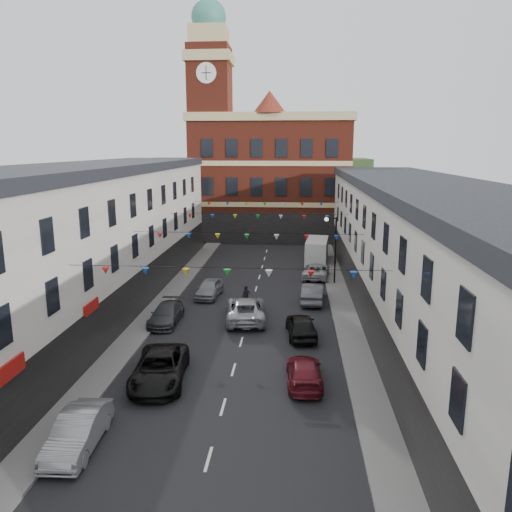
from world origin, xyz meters
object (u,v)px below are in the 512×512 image
(street_lamp, at_px, (333,241))
(car_right_f, at_px, (316,271))
(car_right_c, at_px, (304,372))
(car_left_c, at_px, (160,368))
(car_left_d, at_px, (166,314))
(white_van, at_px, (317,251))
(pedestrian, at_px, (246,297))
(car_right_d, at_px, (301,325))
(car_right_e, at_px, (313,293))
(car_left_e, at_px, (209,288))
(moving_car, at_px, (246,309))
(car_left_b, at_px, (78,431))

(street_lamp, relative_size, car_right_f, 1.21)
(street_lamp, height_order, car_right_c, street_lamp)
(street_lamp, xyz_separation_m, car_left_c, (-10.15, -19.72, -3.13))
(car_left_d, relative_size, white_van, 0.82)
(car_left_c, xyz_separation_m, car_right_c, (7.41, 0.42, -0.14))
(pedestrian, bearing_deg, car_right_c, -72.31)
(car_right_d, height_order, car_right_e, car_right_e)
(car_left_e, height_order, moving_car, moving_car)
(car_left_d, relative_size, car_right_c, 1.04)
(car_left_e, height_order, car_right_c, car_left_e)
(car_right_f, bearing_deg, street_lamp, 128.23)
(car_right_c, height_order, car_right_d, car_right_d)
(car_right_c, height_order, moving_car, moving_car)
(street_lamp, xyz_separation_m, car_left_d, (-12.05, -11.00, -3.25))
(street_lamp, bearing_deg, car_left_b, -114.84)
(car_left_c, bearing_deg, car_left_b, -111.85)
(car_right_d, distance_m, car_right_f, 14.96)
(car_left_c, height_order, car_right_f, car_left_c)
(car_left_d, distance_m, car_right_d, 9.40)
(street_lamp, bearing_deg, pedestrian, -134.20)
(pedestrian, bearing_deg, car_right_d, -55.42)
(car_left_c, bearing_deg, street_lamp, 57.12)
(car_left_c, xyz_separation_m, car_left_e, (-0.00, 15.13, -0.05))
(car_right_e, xyz_separation_m, pedestrian, (-5.05, -1.74, 0.08))
(car_left_d, xyz_separation_m, car_right_c, (9.31, -8.30, -0.02))
(white_van, xyz_separation_m, pedestrian, (-5.96, -15.77, -0.39))
(car_left_b, distance_m, white_van, 36.03)
(car_left_d, bearing_deg, car_right_d, -11.04)
(car_left_b, bearing_deg, pedestrian, 72.58)
(street_lamp, xyz_separation_m, pedestrian, (-6.91, -7.10, -3.07))
(white_van, bearing_deg, car_left_d, -113.41)
(car_left_d, height_order, car_right_d, car_right_d)
(car_left_d, bearing_deg, car_left_c, -77.80)
(car_left_c, relative_size, car_right_d, 1.27)
(car_left_b, distance_m, moving_car, 16.59)
(car_right_d, relative_size, moving_car, 0.77)
(street_lamp, distance_m, car_left_b, 28.45)
(car_right_e, relative_size, moving_car, 0.81)
(car_left_d, height_order, white_van, white_van)
(car_right_f, bearing_deg, car_right_d, 90.82)
(moving_car, height_order, pedestrian, pedestrian)
(car_right_e, height_order, car_right_f, car_right_e)
(car_left_b, distance_m, car_right_f, 29.71)
(car_right_d, xyz_separation_m, moving_car, (-3.84, 2.88, 0.05))
(car_right_e, distance_m, pedestrian, 5.34)
(moving_car, bearing_deg, car_right_f, -120.03)
(car_right_c, xyz_separation_m, car_right_d, (-0.07, 6.52, 0.11))
(car_left_c, xyz_separation_m, car_right_f, (8.86, 21.82, -0.08))
(car_left_b, xyz_separation_m, car_right_d, (9.06, 12.87, 0.02))
(car_right_e, height_order, pedestrian, pedestrian)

